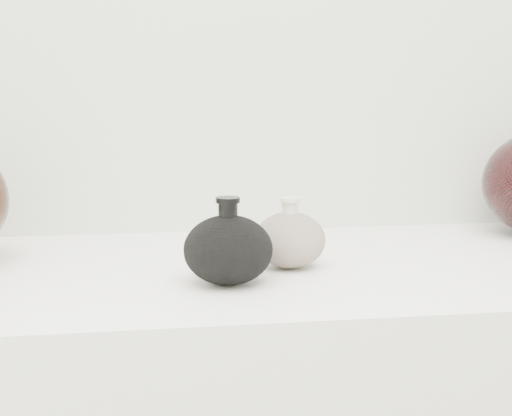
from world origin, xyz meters
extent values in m
cube|color=silver|center=(0.00, 0.95, 0.89)|extent=(1.20, 0.50, 0.03)
ellipsoid|color=black|center=(-0.05, 0.86, 0.94)|extent=(0.13, 0.13, 0.09)
cylinder|color=black|center=(-0.05, 0.86, 0.99)|extent=(0.03, 0.03, 0.03)
cylinder|color=black|center=(-0.05, 0.86, 1.01)|extent=(0.03, 0.03, 0.01)
ellipsoid|color=beige|center=(0.04, 0.93, 0.94)|extent=(0.13, 0.13, 0.08)
cylinder|color=beige|center=(0.04, 0.93, 0.98)|extent=(0.03, 0.03, 0.02)
cylinder|color=beige|center=(0.04, 0.93, 0.99)|extent=(0.03, 0.03, 0.01)
camera|label=1|loc=(-0.14, 0.00, 1.14)|focal=50.00mm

